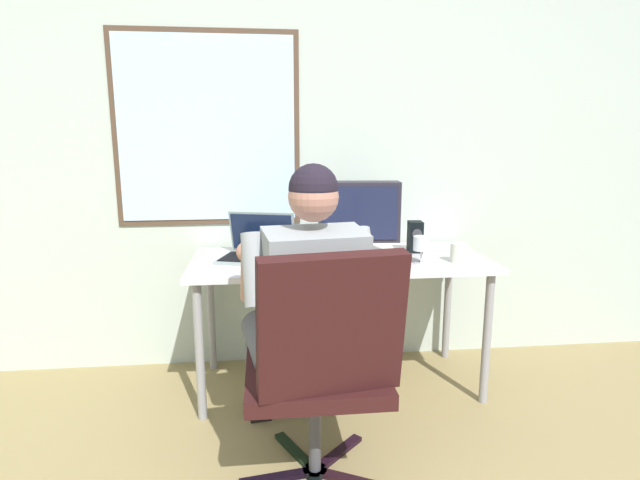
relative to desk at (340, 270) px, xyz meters
The scene contains 9 objects.
wall_rear 0.87m from the desk, 114.68° to the left, with size 4.70×0.08×2.82m.
desk is the anchor object (origin of this frame).
office_chair 0.89m from the desk, 102.66° to the right, with size 0.60×0.62×0.98m.
person_seated 0.63m from the desk, 111.43° to the right, with size 0.57×0.83×1.26m.
crt_monitor 0.32m from the desk, ahead, with size 0.44×0.21×0.40m.
laptop 0.45m from the desk, behind, with size 0.43×0.39×0.24m.
wine_glass 0.46m from the desk, 23.73° to the right, with size 0.08×0.08×0.14m.
desk_speaker 0.47m from the desk, 11.86° to the left, with size 0.08×0.10×0.17m.
coffee_mug 0.62m from the desk, 15.28° to the right, with size 0.09×0.09×0.10m.
Camera 1 is at (-0.23, -0.53, 1.35)m, focal length 28.54 mm.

